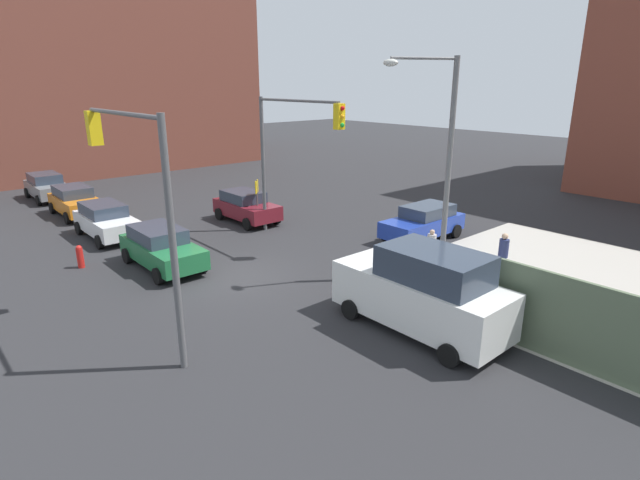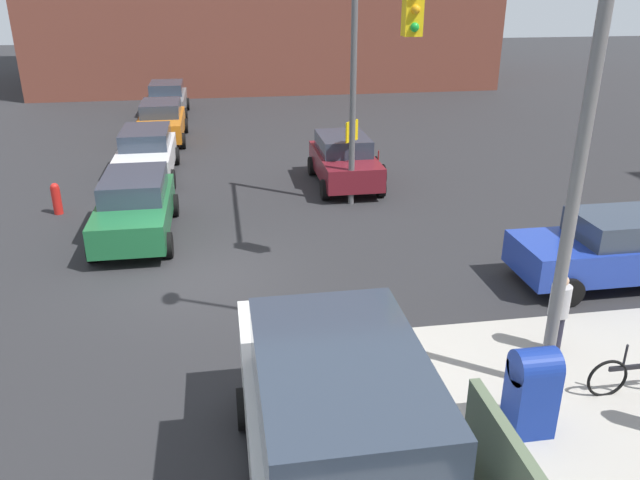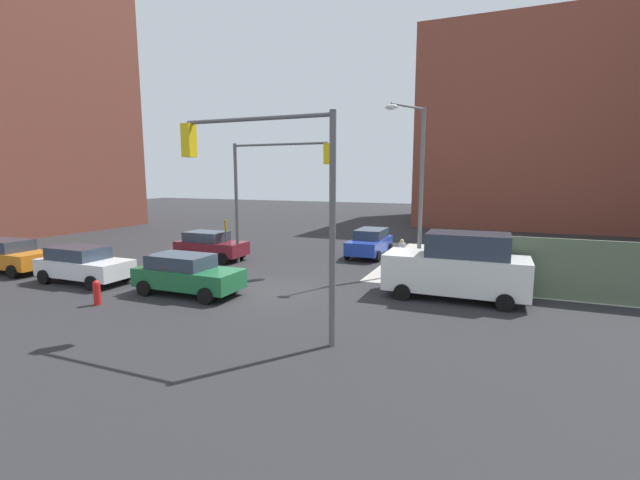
{
  "view_description": "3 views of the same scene",
  "coord_description": "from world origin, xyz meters",
  "px_view_note": "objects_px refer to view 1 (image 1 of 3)",
  "views": [
    {
      "loc": [
        15.51,
        -9.41,
        7.17
      ],
      "look_at": [
        2.81,
        1.76,
        1.78
      ],
      "focal_mm": 28.0,
      "sensor_mm": 36.0,
      "label": 1
    },
    {
      "loc": [
        13.29,
        0.65,
        6.38
      ],
      "look_at": [
        2.69,
        2.37,
        1.89
      ],
      "focal_mm": 35.0,
      "sensor_mm": 36.0,
      "label": 2
    },
    {
      "loc": [
        8.59,
        -15.33,
        4.77
      ],
      "look_at": [
        1.16,
        2.72,
        1.85
      ],
      "focal_mm": 24.0,
      "sensor_mm": 36.0,
      "label": 3
    }
  ],
  "objects_px": {
    "street_lamp_corner": "(440,155)",
    "hatchback_orange": "(75,201)",
    "fire_hydrant": "(80,256)",
    "van_white_delivery": "(423,291)",
    "pedestrian_waiting": "(503,255)",
    "bicycle_leaning_on_fence": "(470,263)",
    "hatchback_maroon": "(246,206)",
    "coupe_white": "(106,220)",
    "hatchback_blue": "(424,222)",
    "pedestrian_crossing": "(431,247)",
    "bicycle_at_crosswalk": "(263,210)",
    "traffic_signal_nw_corner": "(290,141)",
    "hatchback_green": "(161,247)",
    "mailbox_blue": "(452,271)",
    "traffic_signal_se_corner": "(136,184)",
    "hatchback_gray": "(47,186)"
  },
  "relations": [
    {
      "from": "hatchback_green",
      "to": "hatchback_orange",
      "type": "relative_size",
      "value": 1.04
    },
    {
      "from": "hatchback_blue",
      "to": "street_lamp_corner",
      "type": "bearing_deg",
      "value": -48.68
    },
    {
      "from": "pedestrian_crossing",
      "to": "bicycle_at_crosswalk",
      "type": "relative_size",
      "value": 0.89
    },
    {
      "from": "mailbox_blue",
      "to": "bicycle_leaning_on_fence",
      "type": "relative_size",
      "value": 0.82
    },
    {
      "from": "pedestrian_waiting",
      "to": "bicycle_leaning_on_fence",
      "type": "distance_m",
      "value": 1.36
    },
    {
      "from": "traffic_signal_se_corner",
      "to": "pedestrian_waiting",
      "type": "xyz_separation_m",
      "value": [
        4.22,
        11.9,
        -3.66
      ]
    },
    {
      "from": "mailbox_blue",
      "to": "hatchback_maroon",
      "type": "height_order",
      "value": "hatchback_maroon"
    },
    {
      "from": "hatchback_green",
      "to": "bicycle_leaning_on_fence",
      "type": "relative_size",
      "value": 2.52
    },
    {
      "from": "street_lamp_corner",
      "to": "mailbox_blue",
      "type": "height_order",
      "value": "street_lamp_corner"
    },
    {
      "from": "hatchback_blue",
      "to": "hatchback_maroon",
      "type": "bearing_deg",
      "value": -150.88
    },
    {
      "from": "hatchback_orange",
      "to": "van_white_delivery",
      "type": "bearing_deg",
      "value": 9.6
    },
    {
      "from": "hatchback_green",
      "to": "pedestrian_waiting",
      "type": "relative_size",
      "value": 2.43
    },
    {
      "from": "fire_hydrant",
      "to": "hatchback_green",
      "type": "xyz_separation_m",
      "value": [
        2.12,
        2.5,
        0.36
      ]
    },
    {
      "from": "mailbox_blue",
      "to": "bicycle_at_crosswalk",
      "type": "distance_m",
      "value": 13.05
    },
    {
      "from": "pedestrian_waiting",
      "to": "bicycle_leaning_on_fence",
      "type": "bearing_deg",
      "value": -74.29
    },
    {
      "from": "hatchback_gray",
      "to": "bicycle_leaning_on_fence",
      "type": "relative_size",
      "value": 2.41
    },
    {
      "from": "hatchback_maroon",
      "to": "coupe_white",
      "type": "xyz_separation_m",
      "value": [
        -2.03,
        -6.59,
        0.0
      ]
    },
    {
      "from": "van_white_delivery",
      "to": "pedestrian_crossing",
      "type": "distance_m",
      "value": 5.68
    },
    {
      "from": "traffic_signal_nw_corner",
      "to": "hatchback_maroon",
      "type": "bearing_deg",
      "value": 177.64
    },
    {
      "from": "hatchback_gray",
      "to": "bicycle_at_crosswalk",
      "type": "xyz_separation_m",
      "value": [
        12.43,
        7.88,
        -0.5
      ]
    },
    {
      "from": "traffic_signal_se_corner",
      "to": "hatchback_gray",
      "type": "xyz_separation_m",
      "value": [
        -21.82,
        2.62,
        -3.76
      ]
    },
    {
      "from": "coupe_white",
      "to": "hatchback_blue",
      "type": "distance_m",
      "value": 15.13
    },
    {
      "from": "street_lamp_corner",
      "to": "bicycle_at_crosswalk",
      "type": "bearing_deg",
      "value": 177.43
    },
    {
      "from": "fire_hydrant",
      "to": "mailbox_blue",
      "type": "bearing_deg",
      "value": 39.4
    },
    {
      "from": "traffic_signal_se_corner",
      "to": "van_white_delivery",
      "type": "bearing_deg",
      "value": 52.86
    },
    {
      "from": "traffic_signal_nw_corner",
      "to": "pedestrian_crossing",
      "type": "bearing_deg",
      "value": 17.06
    },
    {
      "from": "street_lamp_corner",
      "to": "pedestrian_waiting",
      "type": "distance_m",
      "value": 4.58
    },
    {
      "from": "mailbox_blue",
      "to": "van_white_delivery",
      "type": "xyz_separation_m",
      "value": [
        1.16,
        -3.2,
        0.52
      ]
    },
    {
      "from": "hatchback_blue",
      "to": "pedestrian_crossing",
      "type": "xyz_separation_m",
      "value": [
        2.47,
        -2.73,
        -0.05
      ]
    },
    {
      "from": "traffic_signal_nw_corner",
      "to": "bicycle_at_crosswalk",
      "type": "height_order",
      "value": "traffic_signal_nw_corner"
    },
    {
      "from": "hatchback_blue",
      "to": "van_white_delivery",
      "type": "relative_size",
      "value": 0.8
    },
    {
      "from": "street_lamp_corner",
      "to": "pedestrian_crossing",
      "type": "distance_m",
      "value": 4.12
    },
    {
      "from": "street_lamp_corner",
      "to": "pedestrian_crossing",
      "type": "xyz_separation_m",
      "value": [
        -0.84,
        1.03,
        -3.9
      ]
    },
    {
      "from": "hatchback_blue",
      "to": "bicycle_at_crosswalk",
      "type": "distance_m",
      "value": 9.14
    },
    {
      "from": "traffic_signal_se_corner",
      "to": "bicycle_leaning_on_fence",
      "type": "height_order",
      "value": "traffic_signal_se_corner"
    },
    {
      "from": "hatchback_blue",
      "to": "bicycle_leaning_on_fence",
      "type": "distance_m",
      "value": 4.41
    },
    {
      "from": "street_lamp_corner",
      "to": "hatchback_orange",
      "type": "xyz_separation_m",
      "value": [
        -18.84,
        -7.25,
        -3.86
      ]
    },
    {
      "from": "fire_hydrant",
      "to": "hatchback_green",
      "type": "height_order",
      "value": "hatchback_green"
    },
    {
      "from": "hatchback_gray",
      "to": "pedestrian_waiting",
      "type": "height_order",
      "value": "pedestrian_waiting"
    },
    {
      "from": "fire_hydrant",
      "to": "van_white_delivery",
      "type": "height_order",
      "value": "van_white_delivery"
    },
    {
      "from": "traffic_signal_nw_corner",
      "to": "bicycle_leaning_on_fence",
      "type": "height_order",
      "value": "traffic_signal_nw_corner"
    },
    {
      "from": "hatchback_orange",
      "to": "pedestrian_waiting",
      "type": "distance_m",
      "value": 22.55
    },
    {
      "from": "mailbox_blue",
      "to": "hatchback_maroon",
      "type": "relative_size",
      "value": 0.36
    },
    {
      "from": "hatchback_green",
      "to": "pedestrian_waiting",
      "type": "xyz_separation_m",
      "value": [
        9.68,
        9.1,
        0.1
      ]
    },
    {
      "from": "traffic_signal_nw_corner",
      "to": "hatchback_green",
      "type": "height_order",
      "value": "traffic_signal_nw_corner"
    },
    {
      "from": "pedestrian_waiting",
      "to": "hatchback_blue",
      "type": "bearing_deg",
      "value": -103.78
    },
    {
      "from": "hatchback_green",
      "to": "hatchback_gray",
      "type": "bearing_deg",
      "value": -179.36
    },
    {
      "from": "bicycle_at_crosswalk",
      "to": "fire_hydrant",
      "type": "bearing_deg",
      "value": -79.97
    },
    {
      "from": "traffic_signal_nw_corner",
      "to": "hatchback_blue",
      "type": "bearing_deg",
      "value": 49.5
    },
    {
      "from": "fire_hydrant",
      "to": "hatchback_orange",
      "type": "bearing_deg",
      "value": 164.62
    }
  ]
}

